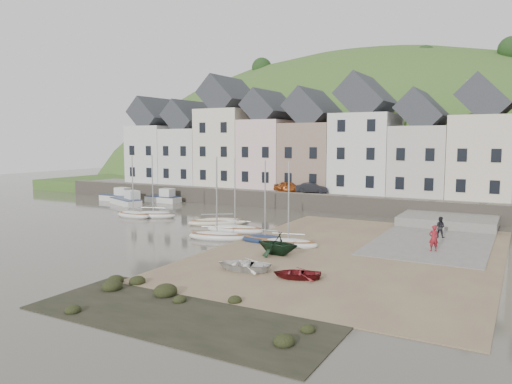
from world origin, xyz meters
The scene contains 26 objects.
ground centered at (0.00, 0.00, 0.00)m, with size 160.00×160.00×0.00m, color #454136.
quay_land centered at (0.00, 32.00, 0.75)m, with size 90.00×30.00×1.50m, color #3F6127.
quay_street centered at (0.00, 20.50, 1.55)m, with size 70.00×7.00×0.10m, color slate.
seawall centered at (0.00, 17.00, 0.90)m, with size 70.00×1.20×1.80m, color slate.
beach centered at (11.00, 0.00, 0.03)m, with size 18.00×26.00×0.06m, color brown.
slipway centered at (15.00, 8.00, 0.06)m, with size 8.00×18.00×0.12m, color slate.
hillside centered at (-5.00, 60.00, -17.99)m, with size 134.40×84.00×84.00m.
townhouse_terrace centered at (1.76, 24.00, 7.32)m, with size 61.05×8.00×13.93m.
sailboat_0 centered at (-11.08, 5.17, 0.26)m, with size 4.77×2.92×6.32m.
sailboat_1 centered at (-12.79, 4.24, 0.27)m, with size 3.99×1.61×6.32m.
sailboat_2 centered at (-3.26, 4.70, 0.26)m, with size 5.10×4.37×6.32m.
sailboat_3 centered at (0.01, 2.40, 0.26)m, with size 5.05×2.48×6.32m.
sailboat_4 centered at (0.28, -0.71, 0.26)m, with size 4.77×2.70×6.32m.
sailboat_5 centered at (4.12, -0.08, 0.27)m, with size 3.80×1.79×6.32m.
sailboat_6 centered at (6.22, -0.49, 0.26)m, with size 4.50×2.49×6.32m.
motorboat_0 centered at (-23.38, 13.11, 0.58)m, with size 4.88×1.75×1.70m.
motorboat_1 centered at (-19.83, 10.76, 0.58)m, with size 5.70×3.75×1.70m.
motorboat_2 centered at (-17.65, 14.78, 0.58)m, with size 4.49×1.85×1.70m.
rowboat_white centered at (6.69, -7.63, 0.39)m, with size 2.27×3.18×0.66m, color silver.
rowboat_green centered at (6.71, -3.21, 0.83)m, with size 2.51×2.91×1.53m, color black.
rowboat_red centered at (10.10, -7.66, 0.33)m, with size 1.88×2.63×0.54m, color maroon.
person_red centered at (15.56, 2.58, 1.00)m, with size 0.64×0.42×1.76m, color maroon.
person_dark centered at (15.22, 7.66, 0.93)m, with size 0.78×0.61×1.61m, color black.
car_left centered at (-3.09, 19.50, 2.20)m, with size 1.42×3.52×1.20m, color #944015.
car_right centered at (-0.24, 19.50, 2.19)m, with size 1.26×3.60×1.19m, color black.
shore_rocks centered at (6.87, -14.47, 0.10)m, with size 14.00×6.00×0.73m.
Camera 1 is at (20.79, -31.66, 7.62)m, focal length 34.43 mm.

